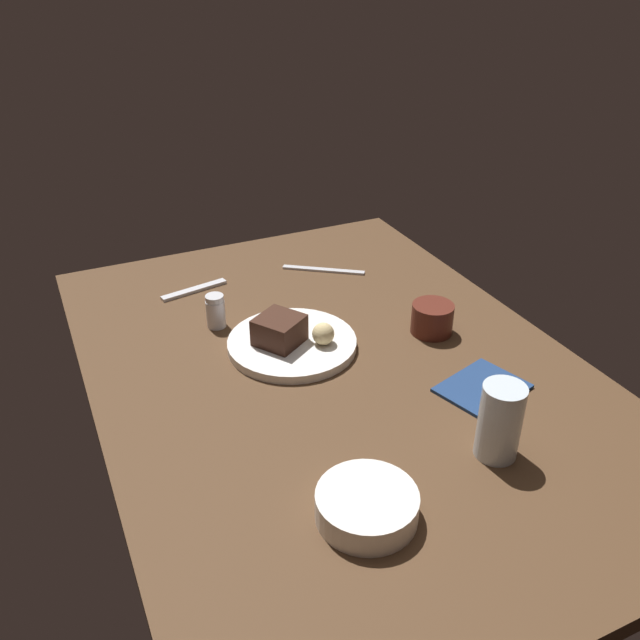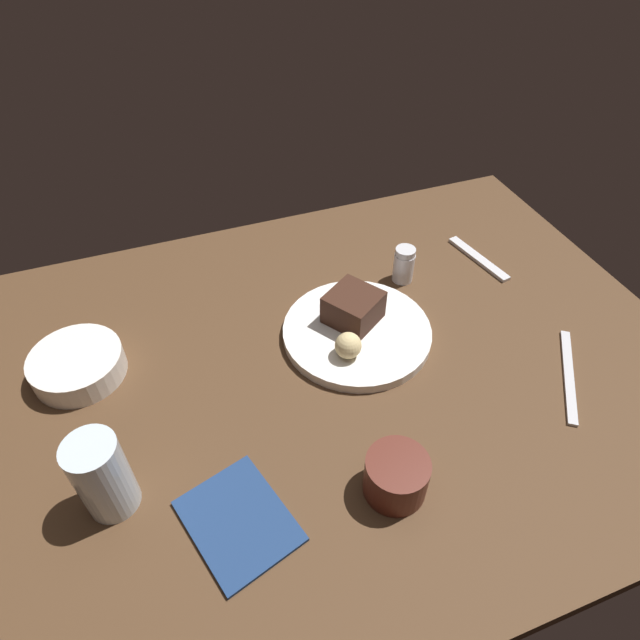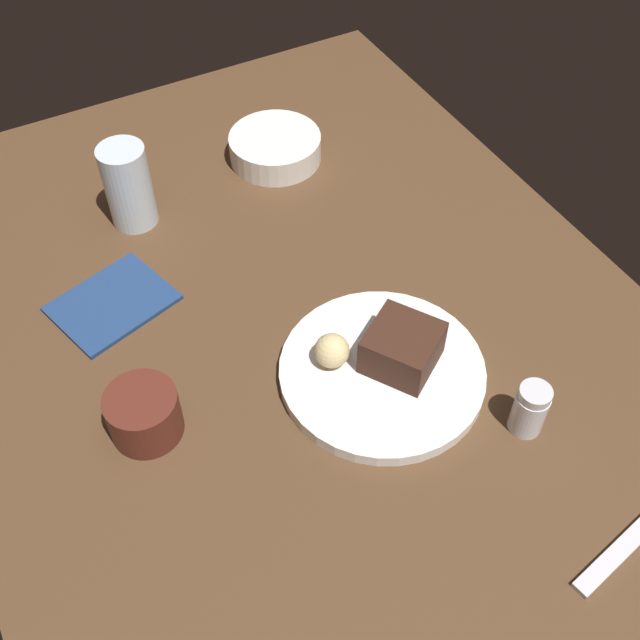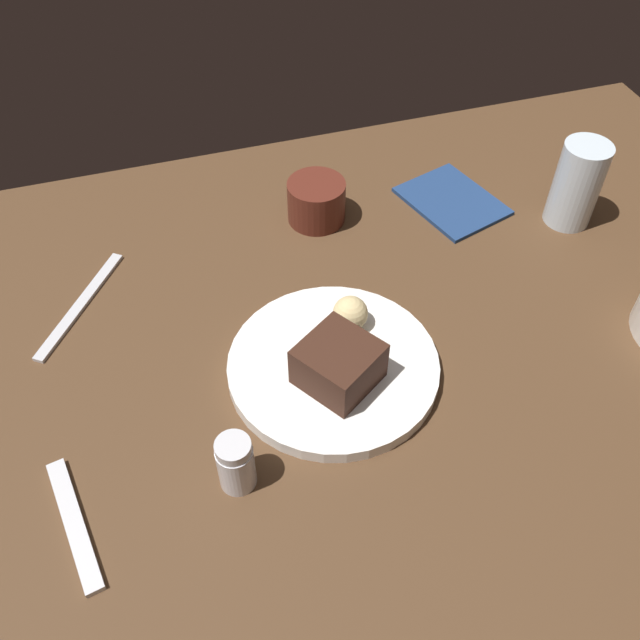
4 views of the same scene
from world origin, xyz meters
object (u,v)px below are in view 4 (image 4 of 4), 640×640
Objects in this scene: salt_shaker at (236,463)px; coffee_cup at (316,201)px; dessert_spoon at (74,524)px; bread_roll at (350,312)px; water_glass at (577,184)px; folded_napkin at (452,201)px; chocolate_cake_slice at (339,364)px; dessert_plate at (333,367)px; butter_knife at (81,305)px.

salt_shaker is 0.84× the size of coffee_cup.
bread_roll is at bearing -75.91° from dessert_spoon.
folded_napkin is (-13.91, 8.11, -5.76)cm from water_glass.
bread_roll is 0.29× the size of folded_napkin.
salt_shaker is 52.77cm from folded_napkin.
water_glass is 0.86× the size of folded_napkin.
bread_roll is (3.81, 7.38, -0.52)cm from chocolate_cake_slice.
bread_roll is 0.61× the size of salt_shaker.
dessert_plate is 5.84× the size of bread_roll.
folded_napkin is at bearing 45.53° from chocolate_cake_slice.
salt_shaker is at bearing -117.79° from coffee_cup.
folded_napkin is at bearing 40.77° from bread_roll.
dessert_plate is 31.59cm from dessert_spoon.
salt_shaker is at bearing -138.58° from folded_napkin.
butter_knife is (-27.07, 19.17, -0.60)cm from dessert_plate.
coffee_cup is 20.16cm from folded_napkin.
folded_napkin is at bearing -68.93° from dessert_spoon.
folded_napkin is (39.51, 34.85, -3.06)cm from salt_shaker.
dessert_plate is 2.99× the size of coffee_cup.
salt_shaker is 59.80cm from water_glass.
water_glass is (39.91, 16.22, 5.21)cm from dessert_plate.
chocolate_cake_slice reaches higher than dessert_spoon.
water_glass is 0.81× the size of dessert_spoon.
water_glass is at bearing -17.44° from coffee_cup.
dessert_spoon is at bearing -164.44° from chocolate_cake_slice.
bread_roll is 33.97cm from butter_knife.
chocolate_cake_slice is at bearing -117.31° from bread_roll.
water_glass reaches higher than folded_napkin.
folded_napkin is (22.40, 19.32, -3.47)cm from bread_roll.
salt_shaker is at bearing -100.73° from dessert_spoon.
chocolate_cake_slice is 8.33cm from bread_roll.
dessert_plate is 27.61cm from coffee_cup.
salt_shaker is (-13.29, -8.15, -0.93)cm from chocolate_cake_slice.
coffee_cup is at bearing -42.05° from butter_knife.
chocolate_cake_slice is 34.67cm from butter_knife.
bread_roll reaches higher than folded_napkin.
salt_shaker is 42.21cm from coffee_cup.
salt_shaker is 0.56× the size of water_glass.
water_glass is (40.12, 18.59, 1.77)cm from chocolate_cake_slice.
salt_shaker is 0.45× the size of dessert_spoon.
folded_napkin is (26.21, 26.70, -3.99)cm from chocolate_cake_slice.
chocolate_cake_slice is 37.63cm from folded_napkin.
water_glass is at bearing 26.60° from salt_shaker.
bread_roll is 0.28× the size of dessert_spoon.
salt_shaker reaches higher than bread_roll.
coffee_cup is at bearing 162.56° from water_glass.
water_glass reaches higher than dessert_plate.
chocolate_cake_slice is 0.41× the size of butter_knife.
water_glass is 74.86cm from dessert_spoon.
coffee_cup is 34.23cm from butter_knife.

